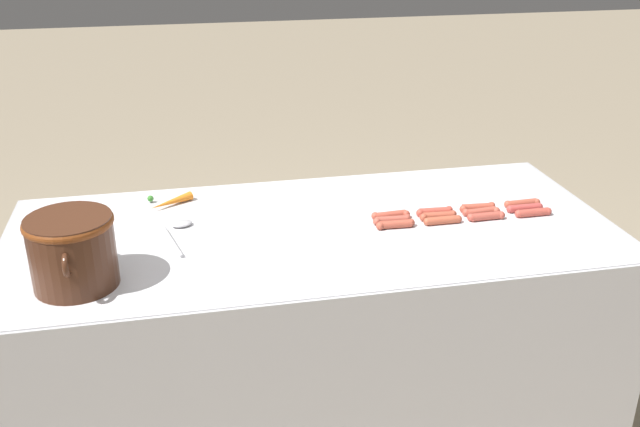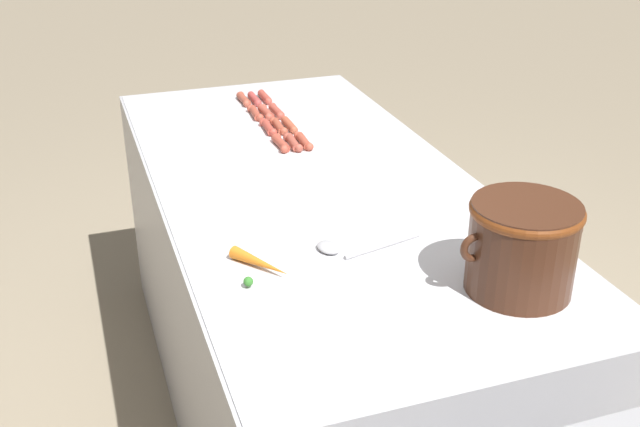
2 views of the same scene
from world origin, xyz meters
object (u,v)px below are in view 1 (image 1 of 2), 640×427
hot_dog_3 (396,224)px  hot_dog_5 (481,212)px  hot_dog_10 (435,211)px  hot_dog_7 (392,220)px  serving_spoon (179,230)px  hot_dog_11 (391,215)px  hot_dog_8 (522,203)px  hot_dog_1 (486,216)px  carrot (170,202)px  hot_dog_0 (533,212)px  hot_dog_6 (438,216)px  bean_pot (72,248)px  hot_dog_4 (525,208)px  hot_dog_2 (443,220)px  hot_dog_9 (478,207)px

hot_dog_3 → hot_dog_5: (0.04, -0.32, 0.00)m
hot_dog_3 → hot_dog_10: 0.18m
hot_dog_7 → serving_spoon: 0.71m
hot_dog_3 → hot_dog_11: (0.08, -0.01, 0.00)m
hot_dog_8 → hot_dog_11: (-0.00, 0.48, 0.00)m
hot_dog_1 → carrot: 1.10m
hot_dog_7 → serving_spoon: hot_dog_7 is taller
hot_dog_3 → hot_dog_8: bearing=-81.0°
hot_dog_0 → hot_dog_6: same height
bean_pot → hot_dog_4: bearing=-81.6°
serving_spoon → hot_dog_4: bearing=-93.7°
hot_dog_5 → serving_spoon: 1.02m
hot_dog_0 → bean_pot: bearing=96.7°
hot_dog_2 → carrot: bearing=69.0°
hot_dog_5 → hot_dog_6: size_ratio=1.00×
hot_dog_11 → carrot: size_ratio=0.83×
hot_dog_4 → hot_dog_8: same height
hot_dog_0 → hot_dog_8: (0.08, 0.00, 0.00)m
hot_dog_7 → hot_dog_4: bearing=-89.7°
hot_dog_7 → serving_spoon: bearing=83.5°
hot_dog_9 → hot_dog_10: bearing=91.2°
hot_dog_7 → hot_dog_1: bearing=-96.6°
hot_dog_0 → hot_dog_8: 0.08m
hot_dog_4 → hot_dog_6: bearing=90.3°
hot_dog_7 → hot_dog_10: (0.04, -0.16, 0.00)m
hot_dog_2 → hot_dog_8: (0.08, -0.33, 0.00)m
bean_pot → hot_dog_1: bearing=-82.3°
hot_dog_9 → serving_spoon: (0.04, 1.02, -0.01)m
hot_dog_9 → hot_dog_11: (-0.00, 0.32, 0.00)m
hot_dog_3 → hot_dog_4: bearing=-85.4°
hot_dog_3 → hot_dog_7: bearing=1.2°
hot_dog_3 → hot_dog_11: bearing=-4.8°
hot_dog_2 → bean_pot: 1.17m
hot_dog_4 → serving_spoon: bearing=86.3°
hot_dog_4 → hot_dog_5: size_ratio=1.00×
hot_dog_6 → hot_dog_11: (0.04, 0.16, 0.00)m
hot_dog_3 → serving_spoon: (0.12, 0.70, -0.01)m
hot_dog_9 → carrot: carrot is taller
hot_dog_5 → hot_dog_6: same height
hot_dog_0 → hot_dog_3: (0.00, 0.49, 0.00)m
hot_dog_6 → bean_pot: size_ratio=0.44×
hot_dog_8 → hot_dog_11: bearing=90.3°
hot_dog_9 → serving_spoon: bearing=87.8°
hot_dog_8 → carrot: carrot is taller
hot_dog_4 → hot_dog_2: bearing=97.3°
hot_dog_2 → hot_dog_7: same height
hot_dog_6 → hot_dog_8: (0.04, -0.33, 0.00)m
hot_dog_5 → carrot: (0.30, 1.05, 0.00)m
hot_dog_1 → hot_dog_5: size_ratio=1.00×
hot_dog_0 → hot_dog_1: 0.17m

